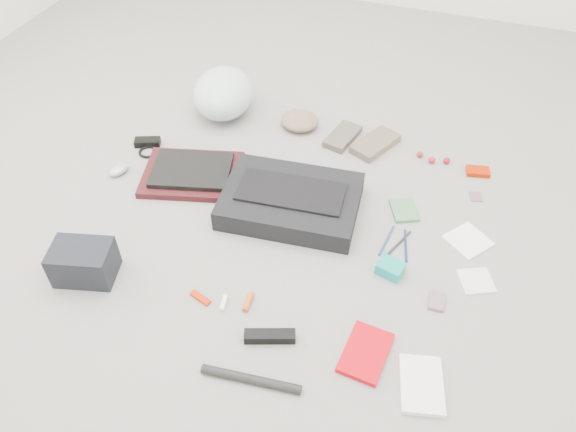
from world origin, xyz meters
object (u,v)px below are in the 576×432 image
(bike_helmet, at_px, (223,93))
(camera_bag, at_px, (84,262))
(accordion_wallet, at_px, (390,268))
(messenger_bag, at_px, (291,201))
(laptop, at_px, (192,170))
(book_red, at_px, (366,353))

(bike_helmet, relative_size, camera_bag, 1.70)
(camera_bag, height_order, accordion_wallet, camera_bag)
(messenger_bag, height_order, accordion_wallet, messenger_bag)
(laptop, xyz_separation_m, camera_bag, (-0.12, -0.59, 0.03))
(book_red, height_order, accordion_wallet, accordion_wallet)
(camera_bag, relative_size, book_red, 1.05)
(messenger_bag, bearing_deg, book_red, -56.56)
(messenger_bag, xyz_separation_m, camera_bag, (-0.56, -0.54, 0.02))
(camera_bag, bearing_deg, bike_helmet, 72.92)
(camera_bag, bearing_deg, accordion_wallet, 5.41)
(bike_helmet, height_order, camera_bag, bike_helmet)
(bike_helmet, height_order, accordion_wallet, bike_helmet)
(laptop, height_order, book_red, laptop)
(bike_helmet, relative_size, book_red, 1.79)
(book_red, bearing_deg, messenger_bag, 134.04)
(camera_bag, bearing_deg, book_red, -13.84)
(camera_bag, distance_m, accordion_wallet, 1.05)
(book_red, relative_size, accordion_wallet, 2.19)
(messenger_bag, height_order, laptop, messenger_bag)
(laptop, bearing_deg, accordion_wallet, -29.59)
(laptop, distance_m, camera_bag, 0.60)
(accordion_wallet, bearing_deg, bike_helmet, 157.01)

